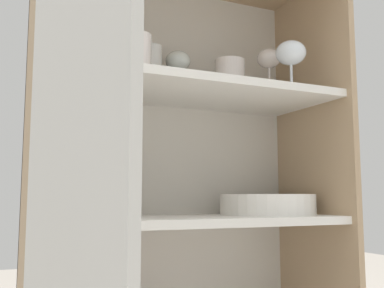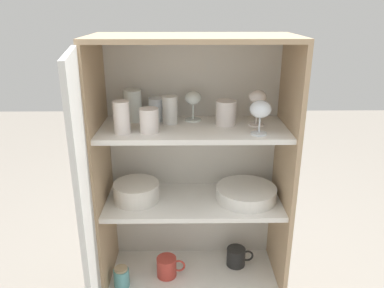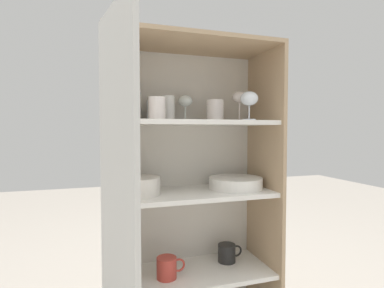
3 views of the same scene
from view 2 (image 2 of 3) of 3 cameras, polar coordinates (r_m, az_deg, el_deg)
name	(u,v)px [view 2 (image 2 of 3)]	position (r m, az deg, el deg)	size (l,w,h in m)	color
cupboard_back_panel	(193,183)	(1.74, 0.10, -5.94)	(0.77, 0.02, 1.31)	silver
cupboard_side_left	(104,200)	(1.64, -13.20, -8.38)	(0.02, 0.34, 1.31)	tan
cupboard_side_right	(282,199)	(1.65, 13.49, -8.21)	(0.02, 0.34, 1.31)	tan
cupboard_top_panel	(193,38)	(1.41, 0.22, 15.90)	(0.77, 0.34, 0.02)	tan
shelf_board_lower	(193,273)	(1.81, 0.17, -19.07)	(0.73, 0.31, 0.02)	white
shelf_board_middle	(193,201)	(1.60, 0.19, -8.75)	(0.73, 0.31, 0.02)	white
shelf_board_upper	(193,129)	(1.47, 0.20, 2.25)	(0.73, 0.31, 0.02)	white
cupboard_door	(91,253)	(1.33, -15.15, -15.74)	(0.09, 0.38, 1.31)	silver
tumbler_glass_0	(133,106)	(1.55, -9.01, 5.82)	(0.07, 0.07, 0.13)	white
tumbler_glass_1	(226,113)	(1.49, 5.18, 4.77)	(0.08, 0.08, 0.10)	silver
tumbler_glass_2	(149,120)	(1.40, -6.55, 3.59)	(0.07, 0.07, 0.09)	silver
tumbler_glass_3	(122,117)	(1.40, -10.68, 3.99)	(0.06, 0.06, 0.12)	silver
tumbler_glass_4	(157,109)	(1.55, -5.43, 5.28)	(0.07, 0.07, 0.09)	white
tumbler_glass_5	(170,110)	(1.50, -3.39, 5.22)	(0.06, 0.06, 0.11)	white
wine_glass_0	(258,100)	(1.49, 9.95, 6.69)	(0.07, 0.07, 0.14)	silver
wine_glass_1	(194,100)	(1.53, 0.32, 6.71)	(0.07, 0.07, 0.12)	white
wine_glass_2	(260,110)	(1.38, 10.38, 5.06)	(0.08, 0.08, 0.13)	white
plate_stack_white	(246,193)	(1.60, 8.25, -7.42)	(0.25, 0.25, 0.05)	white
mixing_bowl_large	(136,191)	(1.59, -8.46, -7.07)	(0.19, 0.19, 0.08)	silver
coffee_mug_primary	(167,267)	(1.76, -3.81, -18.16)	(0.13, 0.09, 0.09)	#BC3D33
coffee_mug_extra_1	(236,257)	(1.83, 6.78, -16.67)	(0.12, 0.09, 0.09)	black
storage_jar	(122,277)	(1.73, -10.69, -19.31)	(0.07, 0.07, 0.09)	#5BA3A8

